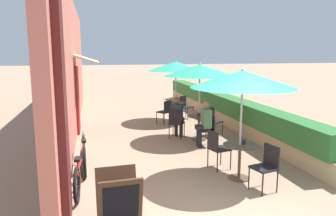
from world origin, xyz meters
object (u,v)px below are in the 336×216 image
at_px(patio_table_far, 176,108).
at_px(cafe_chair_far_left, 185,105).
at_px(coffee_cup_mid, 199,115).
at_px(bicycle_second, 84,154).
at_px(patio_table_near, 240,156).
at_px(patio_umbrella_mid, 200,70).
at_px(cafe_chair_near_left, 267,164).
at_px(patio_table_mid, 199,123).
at_px(seated_patron_mid_left, 177,115).
at_px(cafe_chair_far_right, 165,110).
at_px(cafe_chair_mid_left, 176,121).
at_px(cafe_chair_mid_right, 208,128).
at_px(cafe_chair_near_right, 217,146).
at_px(seated_patron_mid_right, 204,122).
at_px(patio_umbrella_far, 176,66).
at_px(patio_umbrella_near, 243,79).
at_px(menu_board, 119,200).
at_px(coffee_cup_far, 178,101).
at_px(cafe_chair_mid_back, 213,119).
at_px(coffee_cup_near, 244,142).
at_px(bicycle_leaning, 80,173).

relative_size(patio_table_far, cafe_chair_far_left, 0.83).
xyz_separation_m(coffee_cup_mid, cafe_chair_far_left, (0.51, 3.19, -0.25)).
relative_size(patio_table_far, bicycle_second, 0.41).
bearing_deg(patio_table_near, patio_umbrella_mid, 87.23).
bearing_deg(cafe_chair_near_left, patio_table_mid, -12.97).
distance_m(patio_table_near, seated_patron_mid_left, 3.49).
distance_m(seated_patron_mid_left, bicycle_second, 3.45).
bearing_deg(patio_umbrella_mid, seated_patron_mid_left, 144.21).
bearing_deg(cafe_chair_far_left, cafe_chair_near_left, 50.04).
bearing_deg(cafe_chair_far_right, coffee_cup_mid, -114.49).
bearing_deg(bicycle_second, patio_table_far, 51.67).
xyz_separation_m(cafe_chair_mid_left, cafe_chair_mid_right, (0.66, -0.99, 0.00)).
xyz_separation_m(patio_table_mid, patio_umbrella_mid, (-0.00, 0.00, 1.56)).
xyz_separation_m(cafe_chair_near_right, seated_patron_mid_right, (0.32, 1.74, 0.17)).
distance_m(cafe_chair_near_right, patio_umbrella_far, 5.32).
xyz_separation_m(patio_umbrella_near, cafe_chair_near_right, (-0.24, 0.64, -1.53)).
distance_m(seated_patron_mid_right, coffee_cup_mid, 0.62).
xyz_separation_m(cafe_chair_mid_left, menu_board, (-2.08, -4.69, -0.10)).
bearing_deg(cafe_chair_far_left, coffee_cup_far, 14.72).
bearing_deg(cafe_chair_mid_left, patio_umbrella_near, -49.30).
relative_size(seated_patron_mid_right, menu_board, 1.47).
bearing_deg(seated_patron_mid_left, cafe_chair_near_right, -53.91).
height_order(cafe_chair_mid_back, menu_board, cafe_chair_mid_back).
bearing_deg(coffee_cup_near, cafe_chair_mid_right, 87.44).
relative_size(cafe_chair_near_right, coffee_cup_far, 9.67).
distance_m(patio_umbrella_mid, seated_patron_mid_right, 1.52).
xyz_separation_m(patio_umbrella_mid, cafe_chair_mid_right, (0.04, -0.68, -1.53)).
height_order(coffee_cup_near, patio_umbrella_mid, patio_umbrella_mid).
relative_size(seated_patron_mid_left, patio_table_far, 1.73).
distance_m(coffee_cup_mid, menu_board, 5.09).
bearing_deg(patio_table_far, patio_umbrella_far, 0.00).
bearing_deg(cafe_chair_far_right, patio_umbrella_far, 6.40).
bearing_deg(cafe_chair_mid_back, coffee_cup_near, 52.36).
xyz_separation_m(patio_table_near, cafe_chair_far_right, (-0.37, 5.26, 0.02)).
bearing_deg(cafe_chair_near_left, cafe_chair_mid_left, -4.41).
height_order(cafe_chair_near_left, menu_board, cafe_chair_near_left).
bearing_deg(bicycle_leaning, patio_umbrella_mid, 45.23).
height_order(patio_umbrella_near, cafe_chair_far_right, patio_umbrella_near).
xyz_separation_m(cafe_chair_mid_back, patio_table_far, (-0.59, 2.28, -0.02)).
bearing_deg(patio_table_far, cafe_chair_mid_left, -104.15).
bearing_deg(patio_table_near, bicycle_leaning, 177.18).
relative_size(cafe_chair_near_left, coffee_cup_mid, 9.67).
distance_m(cafe_chair_mid_left, menu_board, 5.14).
relative_size(cafe_chair_near_right, seated_patron_mid_right, 0.70).
distance_m(cafe_chair_near_left, patio_umbrella_mid, 4.01).
distance_m(coffee_cup_far, menu_board, 7.51).
height_order(cafe_chair_near_left, cafe_chair_far_right, same).
height_order(cafe_chair_near_right, cafe_chair_far_right, same).
bearing_deg(bicycle_leaning, seated_patron_mid_right, 38.45).
height_order(seated_patron_mid_left, patio_umbrella_far, patio_umbrella_far).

